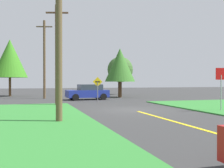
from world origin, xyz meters
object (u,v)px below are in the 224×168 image
(direction_sign, at_px, (98,86))
(oak_tree_right, at_px, (120,70))
(car_approaching_junction, at_px, (88,92))
(utility_pole_far, at_px, (44,58))
(pine_tree_center, at_px, (10,58))
(utility_pole_mid, at_px, (57,54))
(stop_sign, at_px, (221,81))
(utility_pole_near, at_px, (59,24))
(oak_tree_left, at_px, (120,65))

(direction_sign, xyz_separation_m, oak_tree_right, (6.53, 12.98, 2.19))
(car_approaching_junction, xyz_separation_m, utility_pole_far, (-4.31, 3.34, 3.74))
(car_approaching_junction, distance_m, pine_tree_center, 13.14)
(direction_sign, bearing_deg, utility_pole_mid, -147.67)
(stop_sign, relative_size, car_approaching_junction, 0.63)
(utility_pole_near, relative_size, direction_sign, 3.85)
(car_approaching_junction, height_order, utility_pole_far, utility_pole_far)
(oak_tree_left, bearing_deg, direction_sign, -123.86)
(oak_tree_right, bearing_deg, utility_pole_near, -114.43)
(utility_pole_near, relative_size, oak_tree_right, 1.64)
(utility_pole_far, relative_size, direction_sign, 3.74)
(utility_pole_near, height_order, oak_tree_left, utility_pole_near)
(car_approaching_junction, relative_size, pine_tree_center, 0.61)
(utility_pole_mid, height_order, oak_tree_left, utility_pole_mid)
(stop_sign, relative_size, utility_pole_near, 0.31)
(oak_tree_left, relative_size, oak_tree_right, 1.08)
(stop_sign, height_order, oak_tree_right, oak_tree_right)
(stop_sign, relative_size, pine_tree_center, 0.38)
(utility_pole_near, height_order, direction_sign, utility_pole_near)
(pine_tree_center, bearing_deg, car_approaching_junction, -47.87)
(utility_pole_near, xyz_separation_m, oak_tree_left, (9.06, 18.26, -0.73))
(pine_tree_center, bearing_deg, oak_tree_right, 1.01)
(direction_sign, relative_size, pine_tree_center, 0.32)
(car_approaching_junction, bearing_deg, oak_tree_left, -150.63)
(stop_sign, height_order, car_approaching_junction, stop_sign)
(pine_tree_center, relative_size, oak_tree_right, 1.34)
(car_approaching_junction, xyz_separation_m, utility_pole_mid, (-3.75, -5.96, 3.35))
(stop_sign, height_order, direction_sign, stop_sign)
(stop_sign, xyz_separation_m, car_approaching_junction, (-6.07, 13.34, -1.19))
(oak_tree_right, bearing_deg, pine_tree_center, -178.99)
(utility_pole_far, bearing_deg, car_approaching_junction, -37.71)
(car_approaching_junction, relative_size, direction_sign, 1.90)
(utility_pole_mid, distance_m, oak_tree_right, 18.71)
(car_approaching_junction, height_order, oak_tree_right, oak_tree_right)
(oak_tree_left, xyz_separation_m, oak_tree_right, (2.19, 6.51, -0.25))
(stop_sign, distance_m, car_approaching_junction, 14.70)
(utility_pole_near, bearing_deg, pine_tree_center, 98.96)
(utility_pole_near, relative_size, utility_pole_far, 1.03)
(stop_sign, distance_m, direction_sign, 11.50)
(direction_sign, height_order, pine_tree_center, pine_tree_center)
(utility_pole_mid, bearing_deg, oak_tree_right, 55.88)
(utility_pole_mid, xyz_separation_m, utility_pole_far, (-0.57, 9.29, 0.39))
(direction_sign, bearing_deg, oak_tree_left, 56.14)
(oak_tree_right, bearing_deg, utility_pole_mid, -124.12)
(direction_sign, distance_m, pine_tree_center, 15.72)
(utility_pole_mid, xyz_separation_m, direction_sign, (3.96, 2.50, -2.70))
(utility_pole_far, height_order, oak_tree_right, utility_pole_far)
(oak_tree_left, bearing_deg, pine_tree_center, 154.22)
(stop_sign, bearing_deg, pine_tree_center, -52.81)
(utility_pole_near, distance_m, pine_tree_center, 24.81)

